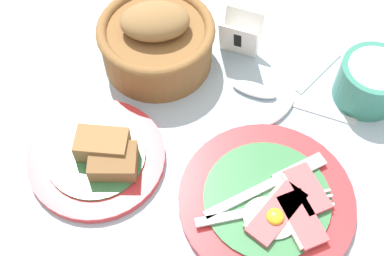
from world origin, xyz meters
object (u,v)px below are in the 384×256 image
bread_basket (157,40)px  sugar_cup (371,81)px  bread_plate (99,156)px  teaspoon_near_cup (289,100)px  breakfast_plate (269,202)px  number_card (240,36)px  teaspoon_by_saucer (271,95)px

bread_basket → sugar_cup: bearing=0.6°
bread_plate → teaspoon_near_cup: (0.24, 0.16, -0.01)m
sugar_cup → bread_basket: size_ratio=0.55×
breakfast_plate → number_card: 0.27m
breakfast_plate → teaspoon_by_saucer: (-0.02, 0.18, -0.00)m
teaspoon_near_cup → teaspoon_by_saucer: bearing=-65.1°
teaspoon_by_saucer → number_card: bearing=-42.0°
bread_plate → teaspoon_near_cup: size_ratio=1.09×
number_card → breakfast_plate: bearing=-64.4°
breakfast_plate → sugar_cup: size_ratio=2.42×
bread_plate → number_card: 0.29m
number_card → bread_basket: bearing=-152.8°
bread_basket → bread_plate: bearing=-99.2°
bread_plate → sugar_cup: sugar_cup is taller
number_card → teaspoon_by_saucer: number_card is taller
bread_basket → teaspoon_near_cup: 0.22m
breakfast_plate → bread_plate: size_ratio=1.23×
bread_plate → sugar_cup: 0.41m
bread_plate → number_card: number_card is taller
number_card → teaspoon_by_saucer: (0.06, -0.08, -0.03)m
teaspoon_near_cup → sugar_cup: bearing=138.8°
teaspoon_by_saucer → bread_plate: bearing=44.8°
sugar_cup → teaspoon_near_cup: (-0.11, -0.04, -0.03)m
teaspoon_by_saucer → bread_basket: bearing=-1.7°
sugar_cup → number_card: bearing=168.3°
breakfast_plate → bread_basket: 0.30m
sugar_cup → number_card: 0.21m
number_card → bread_plate: bearing=-115.9°
sugar_cup → teaspoon_near_cup: 0.12m
bread_basket → teaspoon_near_cup: bread_basket is taller
breakfast_plate → bread_basket: (-0.21, 0.21, 0.04)m
sugar_cup → teaspoon_by_saucer: size_ratio=0.50×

